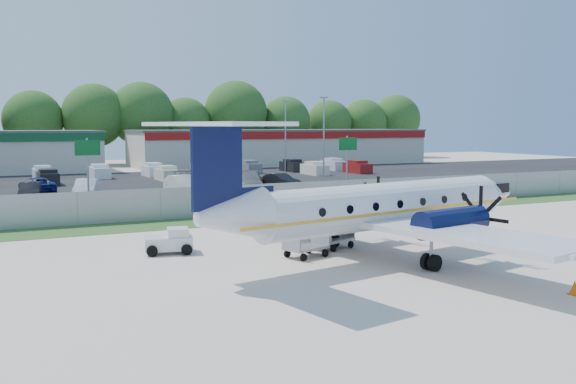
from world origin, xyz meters
name	(u,v)px	position (x,y,z in m)	size (l,w,h in m)	color
ground	(344,253)	(0.00, 0.00, 0.00)	(170.00, 170.00, 0.00)	beige
grass_verge	(247,219)	(0.00, 12.00, 0.01)	(170.00, 4.00, 0.02)	#2D561E
access_road	(211,206)	(0.00, 19.00, 0.01)	(170.00, 8.00, 0.02)	black
parking_lot	(143,183)	(0.00, 40.00, 0.01)	(170.00, 32.00, 0.02)	black
perimeter_fence	(235,200)	(0.00, 14.00, 1.00)	(120.00, 0.06, 1.99)	gray
building_east	(281,147)	(26.00, 61.98, 2.63)	(44.40, 12.40, 5.24)	beige
sign_left	(88,157)	(-8.00, 22.91, 3.61)	(1.80, 0.26, 5.00)	gray
sign_mid	(230,154)	(3.00, 22.91, 3.61)	(1.80, 0.26, 5.00)	gray
sign_right	(348,152)	(14.00, 22.91, 3.61)	(1.80, 0.26, 5.00)	gray
light_pole_ne	(324,131)	(20.00, 38.00, 5.23)	(0.90, 0.35, 9.09)	gray
light_pole_se	(285,131)	(20.00, 48.00, 5.23)	(0.90, 0.35, 9.09)	gray
tree_line	(90,165)	(0.00, 74.00, 0.00)	(112.00, 6.00, 14.00)	#264F17
aircraft	(379,206)	(0.88, -1.54, 2.34)	(19.87, 19.48, 6.07)	silver
pushback_tug	(171,241)	(-7.27, 3.54, 0.56)	(2.39, 1.95, 1.17)	silver
baggage_cart_near	(334,239)	(0.12, 1.18, 0.47)	(2.22, 1.78, 1.01)	gray
baggage_cart_far	(306,247)	(-2.02, -0.06, 0.47)	(2.19, 1.67, 1.02)	gray
cone_nose	(447,229)	(7.85, 2.17, 0.27)	(0.41, 0.41, 0.58)	#DC6106
cone_port_wing	(575,288)	(3.52, -9.89, 0.25)	(0.37, 0.37, 0.52)	#DC6106
cone_starboard_wing	(255,220)	(-0.28, 10.00, 0.26)	(0.39, 0.39, 0.56)	#DC6106
road_car_west	(12,222)	(-13.49, 17.21, 0.00)	(1.46, 4.18, 1.38)	maroon
road_car_mid	(216,205)	(0.75, 19.89, 0.00)	(2.19, 4.75, 1.32)	#595B5E
road_car_east	(537,191)	(30.24, 16.72, 0.00)	(2.29, 5.64, 1.64)	navy
parked_car_a	(31,200)	(-11.55, 29.15, 0.00)	(1.52, 4.35, 1.43)	black
parked_car_b	(87,198)	(-7.30, 28.61, 0.00)	(1.65, 4.74, 1.56)	silver
parked_car_c	(183,194)	(0.64, 28.17, 0.00)	(1.72, 4.93, 1.62)	beige
parked_car_d	(250,190)	(7.22, 28.88, 0.00)	(2.32, 5.71, 1.66)	#595B5E
parked_car_e	(280,189)	(10.25, 28.77, 0.00)	(1.50, 4.31, 1.42)	black
parked_car_f	(37,193)	(-10.64, 34.37, 0.00)	(2.31, 5.01, 1.39)	navy
parked_car_g	(186,185)	(3.22, 35.79, 0.00)	(2.38, 5.85, 1.70)	#595B5E
far_parking_rows	(133,179)	(0.00, 45.00, 0.00)	(56.00, 10.00, 1.60)	gray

